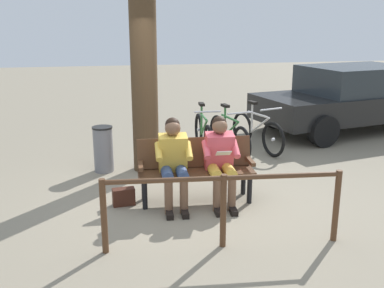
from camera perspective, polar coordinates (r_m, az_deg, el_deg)
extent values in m
plane|color=gray|center=(6.38, 0.63, -7.09)|extent=(40.00, 40.00, 0.00)
cube|color=#51331E|center=(6.19, 0.54, -3.63)|extent=(1.62, 0.53, 0.05)
cube|color=#51331E|center=(6.29, 0.29, -1.05)|extent=(1.61, 0.22, 0.42)
cube|color=#51331E|center=(6.30, 7.40, -2.12)|extent=(0.08, 0.40, 0.05)
cube|color=#51331E|center=(6.08, -6.57, -2.73)|extent=(0.08, 0.40, 0.05)
cylinder|color=black|center=(6.25, 7.34, -5.75)|extent=(0.07, 0.07, 0.40)
cylinder|color=black|center=(6.04, -6.03, -6.46)|extent=(0.07, 0.07, 0.40)
cylinder|color=black|center=(6.56, 6.56, -4.70)|extent=(0.07, 0.07, 0.40)
cylinder|color=black|center=(6.36, -6.15, -5.33)|extent=(0.07, 0.07, 0.40)
cube|color=#D84C59|center=(6.17, 3.47, -0.93)|extent=(0.40, 0.33, 0.55)
sphere|color=brown|center=(6.06, 3.56, 2.24)|extent=(0.21, 0.21, 0.21)
sphere|color=black|center=(6.08, 3.51, 2.64)|extent=(0.20, 0.20, 0.20)
cylinder|color=gold|center=(6.07, 4.73, -3.41)|extent=(0.17, 0.41, 0.15)
cylinder|color=brown|center=(5.98, 5.10, -6.42)|extent=(0.11, 0.11, 0.45)
cube|color=black|center=(5.97, 5.27, -8.47)|extent=(0.10, 0.22, 0.07)
cylinder|color=#D84C59|center=(6.08, 5.55, -0.60)|extent=(0.11, 0.31, 0.23)
cylinder|color=gold|center=(6.03, 2.88, -3.50)|extent=(0.17, 0.41, 0.15)
cylinder|color=brown|center=(5.94, 3.21, -6.54)|extent=(0.11, 0.11, 0.45)
cube|color=black|center=(5.93, 3.37, -8.60)|extent=(0.10, 0.22, 0.07)
cylinder|color=#D84C59|center=(6.00, 1.83, -0.75)|extent=(0.11, 0.31, 0.23)
cube|color=silver|center=(5.87, 4.05, -1.18)|extent=(0.21, 0.13, 0.09)
cube|color=gold|center=(6.08, -2.46, -1.17)|extent=(0.40, 0.33, 0.55)
sphere|color=brown|center=(5.97, -2.48, 2.04)|extent=(0.21, 0.21, 0.21)
sphere|color=black|center=(5.99, -2.51, 2.45)|extent=(0.20, 0.20, 0.20)
cylinder|color=#334772|center=(5.97, -1.29, -3.70)|extent=(0.17, 0.41, 0.15)
cylinder|color=brown|center=(5.88, -1.04, -6.77)|extent=(0.11, 0.11, 0.45)
cube|color=black|center=(5.86, -0.91, -8.86)|extent=(0.10, 0.22, 0.07)
cylinder|color=gold|center=(5.97, -0.44, -0.84)|extent=(0.11, 0.31, 0.23)
cylinder|color=#334772|center=(5.95, -3.20, -3.78)|extent=(0.17, 0.41, 0.15)
cylinder|color=brown|center=(5.86, -2.99, -6.87)|extent=(0.11, 0.11, 0.45)
cube|color=black|center=(5.84, -2.88, -8.96)|extent=(0.10, 0.22, 0.07)
cylinder|color=gold|center=(5.93, -4.27, -0.99)|extent=(0.11, 0.31, 0.23)
cube|color=#3F1E14|center=(6.23, -8.70, -6.66)|extent=(0.31, 0.17, 0.24)
cylinder|color=#4C3823|center=(7.33, -6.15, 9.83)|extent=(0.43, 0.43, 3.48)
cylinder|color=slate|center=(7.59, -11.24, -0.75)|extent=(0.32, 0.32, 0.74)
cylinder|color=black|center=(7.49, -11.39, 2.07)|extent=(0.34, 0.34, 0.03)
torus|color=black|center=(8.38, 10.30, 0.57)|extent=(0.25, 0.65, 0.66)
cylinder|color=silver|center=(8.38, 10.30, 0.57)|extent=(0.07, 0.07, 0.06)
torus|color=black|center=(9.18, 6.41, 2.02)|extent=(0.25, 0.65, 0.66)
cylinder|color=silver|center=(9.18, 6.41, 2.02)|extent=(0.07, 0.07, 0.06)
cylinder|color=silver|center=(8.69, 8.36, 3.76)|extent=(0.22, 0.62, 0.04)
cylinder|color=silver|center=(8.67, 8.62, 2.37)|extent=(0.21, 0.58, 0.43)
cylinder|color=silver|center=(8.85, 7.65, 3.47)|extent=(0.04, 0.04, 0.55)
cube|color=black|center=(8.80, 7.71, 5.26)|extent=(0.15, 0.24, 0.05)
cylinder|color=#B2B2B7|center=(8.34, 10.05, 4.39)|extent=(0.47, 0.17, 0.03)
torus|color=black|center=(7.95, 6.34, -0.08)|extent=(0.18, 0.66, 0.66)
cylinder|color=silver|center=(7.95, 6.34, -0.08)|extent=(0.06, 0.07, 0.06)
torus|color=black|center=(8.84, 3.26, 1.57)|extent=(0.18, 0.66, 0.66)
cylinder|color=silver|center=(8.84, 3.26, 1.57)|extent=(0.06, 0.07, 0.06)
cylinder|color=#337238|center=(8.30, 4.78, 3.32)|extent=(0.15, 0.63, 0.04)
cylinder|color=#337238|center=(8.28, 4.99, 1.86)|extent=(0.15, 0.59, 0.43)
cylinder|color=#337238|center=(8.48, 4.22, 3.04)|extent=(0.04, 0.04, 0.55)
cube|color=black|center=(8.42, 4.26, 4.90)|extent=(0.13, 0.23, 0.05)
cylinder|color=#B2B2B7|center=(7.91, 6.12, 3.94)|extent=(0.48, 0.12, 0.03)
torus|color=black|center=(8.01, 2.07, 0.13)|extent=(0.09, 0.66, 0.66)
cylinder|color=silver|center=(8.01, 2.07, 0.13)|extent=(0.05, 0.06, 0.06)
torus|color=black|center=(8.99, 0.85, 1.83)|extent=(0.09, 0.66, 0.66)
cylinder|color=silver|center=(8.99, 0.85, 1.83)|extent=(0.05, 0.06, 0.06)
cylinder|color=#337238|center=(8.41, 1.44, 3.53)|extent=(0.06, 0.63, 0.04)
cylinder|color=#337238|center=(8.38, 1.53, 2.08)|extent=(0.06, 0.60, 0.43)
cylinder|color=#337238|center=(8.61, 1.22, 3.26)|extent=(0.04, 0.04, 0.55)
cube|color=black|center=(8.55, 1.23, 5.10)|extent=(0.10, 0.22, 0.05)
cylinder|color=#B2B2B7|center=(7.99, 1.97, 4.13)|extent=(0.48, 0.05, 0.03)
cylinder|color=#51331E|center=(5.36, 17.92, -7.52)|extent=(0.07, 0.07, 0.85)
cylinder|color=#51331E|center=(4.98, 4.01, -8.53)|extent=(0.07, 0.07, 0.85)
cylinder|color=#51331E|center=(4.94, -11.17, -9.05)|extent=(0.07, 0.07, 0.85)
cylinder|color=#51331E|center=(4.84, 4.09, -4.36)|extent=(2.59, 0.28, 0.06)
cube|color=black|center=(10.78, 19.21, 4.71)|extent=(4.48, 2.62, 0.55)
cube|color=#262D33|center=(10.83, 20.28, 7.74)|extent=(2.60, 2.09, 0.60)
cylinder|color=black|center=(9.29, 16.44, 1.58)|extent=(0.67, 0.35, 0.64)
cylinder|color=black|center=(10.70, 10.40, 3.74)|extent=(0.67, 0.35, 0.64)
cylinder|color=black|center=(12.40, 21.07, 4.54)|extent=(0.67, 0.35, 0.64)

